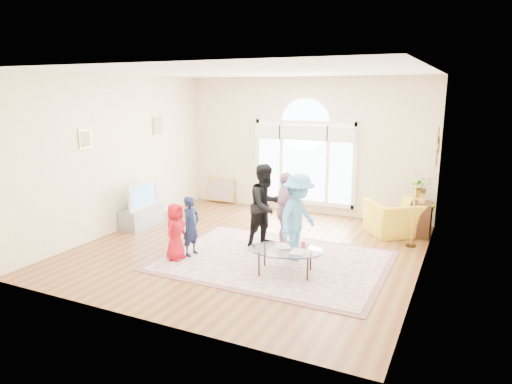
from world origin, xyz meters
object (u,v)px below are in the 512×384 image
at_px(tv_console, 142,217).
at_px(television, 141,195).
at_px(area_rug, 274,260).
at_px(coffee_table, 285,250).
at_px(armchair, 397,218).

distance_m(tv_console, television, 0.49).
xyz_separation_m(area_rug, tv_console, (-3.41, 0.68, 0.20)).
height_order(coffee_table, armchair, armchair).
distance_m(tv_console, armchair, 5.38).
bearing_deg(television, coffee_table, -16.54).
xyz_separation_m(tv_console, armchair, (5.08, 1.76, 0.14)).
relative_size(television, armchair, 0.91).
bearing_deg(area_rug, armchair, 55.64).
bearing_deg(armchair, area_rug, 16.96).
distance_m(tv_console, coffee_table, 3.97).
bearing_deg(tv_console, armchair, 19.12).
height_order(tv_console, armchair, armchair).
relative_size(tv_console, armchair, 0.92).
bearing_deg(tv_console, area_rug, -11.33).
relative_size(area_rug, television, 3.67).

